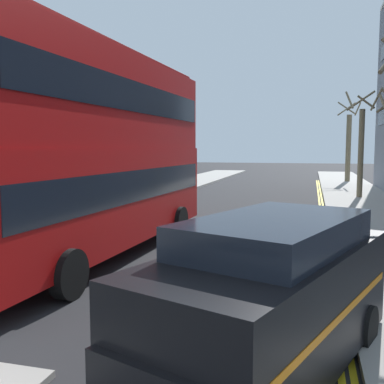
{
  "coord_description": "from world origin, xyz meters",
  "views": [
    {
      "loc": [
        3.79,
        -1.1,
        3.05
      ],
      "look_at": [
        0.5,
        11.0,
        1.8
      ],
      "focal_mm": 41.4,
      "sensor_mm": 36.0,
      "label": 1
    }
  ],
  "objects": [
    {
      "name": "street_tree_near",
      "position": [
        6.79,
        39.74,
        3.25
      ],
      "size": [
        1.91,
        2.08,
        6.9
      ],
      "color": "#6B6047",
      "rests_on": "sidewalk_right"
    },
    {
      "name": "taxi_minivan",
      "position": [
        3.26,
        4.69,
        1.07
      ],
      "size": [
        3.4,
        5.16,
        2.12
      ],
      "color": "black",
      "rests_on": "ground"
    },
    {
      "name": "sidewalk_left",
      "position": [
        -6.5,
        16.0,
        0.07
      ],
      "size": [
        4.0,
        80.0,
        0.14
      ],
      "primitive_type": "cube",
      "color": "#9E9991",
      "rests_on": "ground"
    },
    {
      "name": "kerb_line_outer",
      "position": [
        4.4,
        14.0,
        0.0
      ],
      "size": [
        0.1,
        56.0,
        0.01
      ],
      "primitive_type": "cube",
      "color": "yellow",
      "rests_on": "ground"
    },
    {
      "name": "street_tree_distant",
      "position": [
        6.56,
        26.85,
        3.21
      ],
      "size": [
        1.99,
        1.93,
        6.34
      ],
      "color": "#6B6047",
      "rests_on": "sidewalk_right"
    },
    {
      "name": "double_decker_bus_away",
      "position": [
        -1.98,
        10.04,
        3.03
      ],
      "size": [
        3.14,
        10.9,
        5.64
      ],
      "color": "#B20F0F",
      "rests_on": "ground"
    },
    {
      "name": "kerb_line_inner",
      "position": [
        4.24,
        14.0,
        0.0
      ],
      "size": [
        0.1,
        56.0,
        0.01
      ],
      "primitive_type": "cube",
      "color": "yellow",
      "rests_on": "ground"
    }
  ]
}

